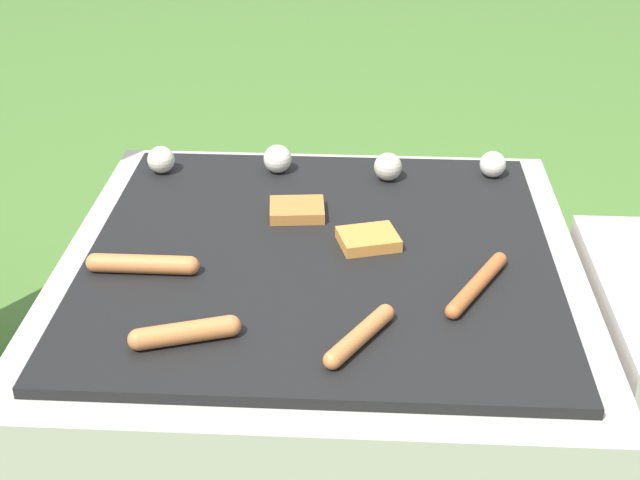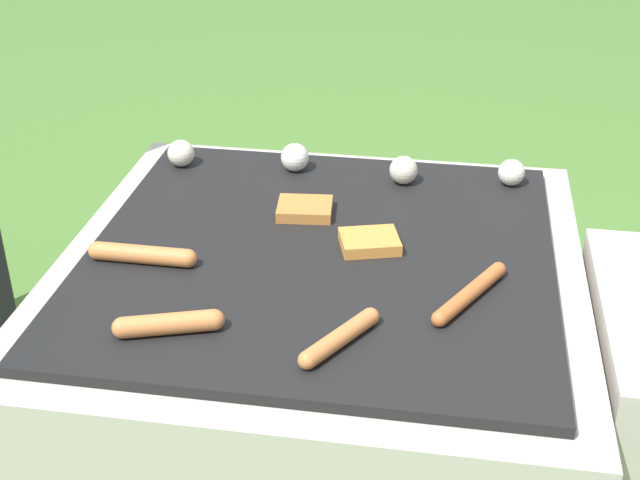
# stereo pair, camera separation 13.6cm
# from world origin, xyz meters

# --- Properties ---
(ground_plane) EXTENTS (14.00, 14.00, 0.00)m
(ground_plane) POSITION_xyz_m (0.00, 0.00, 0.00)
(ground_plane) COLOR #47702D
(grill) EXTENTS (0.86, 0.86, 0.40)m
(grill) POSITION_xyz_m (0.00, 0.00, 0.20)
(grill) COLOR #B2AA9E
(grill) RESTS_ON ground_plane
(sausage_front_center) EXTENTS (0.10, 0.14, 0.03)m
(sausage_front_center) POSITION_xyz_m (0.07, -0.26, 0.41)
(sausage_front_center) COLOR #C6753D
(sausage_front_center) RESTS_ON grill
(sausage_mid_left) EXTENTS (0.11, 0.18, 0.02)m
(sausage_mid_left) POSITION_xyz_m (0.25, -0.11, 0.41)
(sausage_mid_left) COLOR #B7602D
(sausage_mid_left) RESTS_ON grill
(sausage_front_left) EXTENTS (0.18, 0.03, 0.03)m
(sausage_front_left) POSITION_xyz_m (-0.28, -0.08, 0.42)
(sausage_front_left) COLOR #C6753D
(sausage_front_left) RESTS_ON grill
(sausage_back_right) EXTENTS (0.15, 0.07, 0.03)m
(sausage_back_right) POSITION_xyz_m (-0.17, -0.26, 0.42)
(sausage_back_right) COLOR #C6753D
(sausage_back_right) RESTS_ON grill
(bread_slice_left) EXTENTS (0.11, 0.10, 0.02)m
(bread_slice_left) POSITION_xyz_m (0.08, 0.03, 0.41)
(bread_slice_left) COLOR #D18438
(bread_slice_left) RESTS_ON grill
(bread_slice_center) EXTENTS (0.10, 0.09, 0.02)m
(bread_slice_center) POSITION_xyz_m (-0.05, 0.12, 0.41)
(bread_slice_center) COLOR #B27033
(bread_slice_center) RESTS_ON grill
(mushroom_row) EXTENTS (0.69, 0.08, 0.05)m
(mushroom_row) POSITION_xyz_m (-0.01, 0.29, 0.43)
(mushroom_row) COLOR beige
(mushroom_row) RESTS_ON grill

